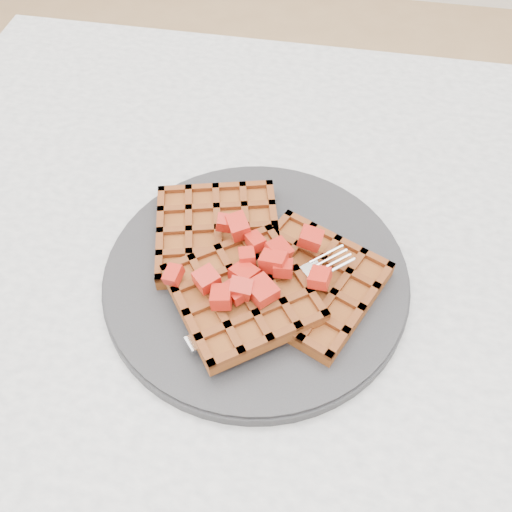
% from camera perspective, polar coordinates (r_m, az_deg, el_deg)
% --- Properties ---
extents(ground, '(4.00, 4.00, 0.00)m').
position_cam_1_polar(ground, '(1.26, 7.69, -22.80)').
color(ground, tan).
rests_on(ground, ground).
extents(table, '(1.20, 0.80, 0.75)m').
position_cam_1_polar(table, '(0.67, 13.49, -8.53)').
color(table, silver).
rests_on(table, ground).
extents(plate, '(0.30, 0.30, 0.02)m').
position_cam_1_polar(plate, '(0.56, 0.00, -2.02)').
color(plate, '#232325').
rests_on(plate, table).
extents(waffles, '(0.25, 0.23, 0.03)m').
position_cam_1_polar(waffles, '(0.54, -0.05, -1.15)').
color(waffles, brown).
rests_on(waffles, plate).
extents(strawberry_pile, '(0.15, 0.15, 0.02)m').
position_cam_1_polar(strawberry_pile, '(0.52, 0.00, 0.94)').
color(strawberry_pile, '#940600').
rests_on(strawberry_pile, waffles).
extents(fork, '(0.15, 0.14, 0.02)m').
position_cam_1_polar(fork, '(0.52, 2.72, -4.27)').
color(fork, silver).
rests_on(fork, plate).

